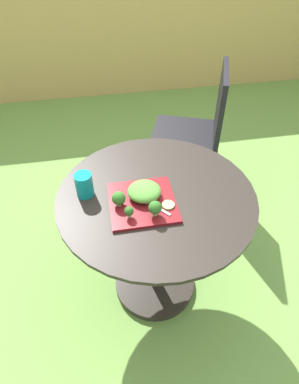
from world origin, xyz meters
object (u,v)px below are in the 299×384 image
patio_chair (200,125)px  salad_plate (142,202)px  drinking_glass (84,186)px  fork (152,204)px

patio_chair → salad_plate: size_ratio=3.33×
drinking_glass → patio_chair: bearing=44.5°
patio_chair → fork: patio_chair is taller
salad_plate → drinking_glass: (-0.23, 0.10, 0.04)m
patio_chair → drinking_glass: (-0.74, -0.72, 0.23)m
patio_chair → fork: size_ratio=7.06×
patio_chair → fork: bearing=-119.3°
patio_chair → fork: (-0.48, -0.85, 0.20)m
salad_plate → fork: 0.04m
salad_plate → fork: (0.03, -0.03, 0.01)m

